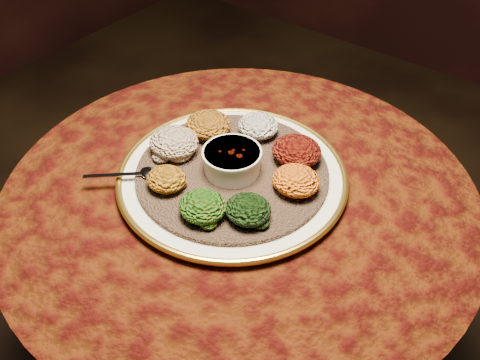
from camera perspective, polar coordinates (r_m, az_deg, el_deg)
The scene contains 13 objects.
table at distance 1.21m, azimuth -0.05°, elevation -7.38°, with size 0.96×0.96×0.73m.
platter at distance 1.09m, azimuth -0.83°, elevation 0.39°, with size 0.54×0.54×0.02m.
injera at distance 1.08m, azimuth -0.84°, elevation 0.82°, with size 0.39×0.39×0.01m, color brown.
stew_bowl at distance 1.06m, azimuth -0.86°, elevation 2.19°, with size 0.12×0.12×0.05m.
spoon at distance 1.08m, azimuth -10.19°, elevation 0.71°, with size 0.12×0.11×0.01m.
portion_ayib at distance 1.16m, azimuth 1.96°, elevation 5.80°, with size 0.09×0.08×0.04m, color beige.
portion_kitfo at distance 1.09m, azimuth 6.06°, elevation 3.11°, with size 0.10×0.10×0.05m, color black.
portion_tikil at distance 1.03m, azimuth 6.00°, elevation -0.06°, with size 0.09×0.09×0.04m, color #AD7B0E.
portion_gomen at distance 0.97m, azimuth 0.87°, elevation -3.16°, with size 0.09×0.08×0.04m, color black.
portion_mixveg at distance 0.97m, azimuth -4.01°, elevation -2.83°, with size 0.09×0.08×0.04m, color #9E2C0A.
portion_kik at distance 1.04m, azimuth -7.86°, elevation 0.10°, with size 0.08×0.07×0.04m, color #B16C0F.
portion_timatim at distance 1.12m, azimuth -7.04°, elevation 4.01°, with size 0.10×0.10×0.05m, color maroon.
portion_shiro at distance 1.16m, azimuth -3.39°, elevation 5.92°, with size 0.10×0.09×0.05m, color #8A5110.
Camera 1 is at (0.48, -0.62, 1.47)m, focal length 40.00 mm.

